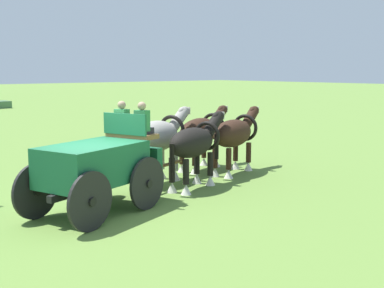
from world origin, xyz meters
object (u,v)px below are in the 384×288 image
Objects in this scene: draft_horse_lead_near at (202,132)px; draft_horse_lead_off at (234,134)px; draft_horse_rear_off at (194,144)px; show_wagon at (98,164)px; draft_horse_rear_near at (158,138)px.

draft_horse_lead_off is at bearing -72.50° from draft_horse_lead_near.
draft_horse_lead_off is at bearing 17.38° from draft_horse_rear_off.
show_wagon is at bearing -156.48° from draft_horse_lead_near.
show_wagon is 3.52m from draft_horse_rear_off.
draft_horse_rear_off is 0.95× the size of draft_horse_lead_near.
draft_horse_rear_near is at bearing 108.11° from draft_horse_rear_off.
draft_horse_lead_off is (5.97, 1.19, 0.12)m from show_wagon.
draft_horse_rear_off and draft_horse_lead_off have the same top height.
show_wagon reaches higher than draft_horse_rear_near.
draft_horse_rear_near is 2.61m from draft_horse_lead_near.
draft_horse_lead_off is (0.39, -1.24, 0.02)m from draft_horse_lead_near.
draft_horse_rear_off is at bearing -135.95° from draft_horse_lead_near.
show_wagon is 3.51m from draft_horse_rear_near.
show_wagon is 6.08m from draft_horse_lead_near.
draft_horse_lead_off is (2.47, 0.77, 0.00)m from draft_horse_rear_off.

